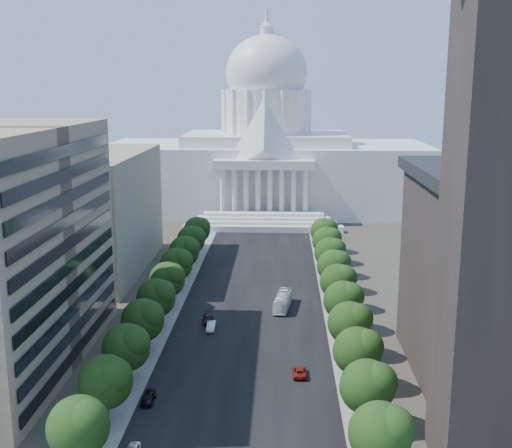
# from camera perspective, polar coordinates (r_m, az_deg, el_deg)

# --- Properties ---
(road_asphalt) EXTENTS (30.00, 260.00, 0.01)m
(road_asphalt) POSITION_cam_1_polar(r_m,az_deg,el_deg) (154.31, -0.04, -5.27)
(road_asphalt) COLOR black
(road_asphalt) RESTS_ON ground
(sidewalk_left) EXTENTS (8.00, 260.00, 0.02)m
(sidewalk_left) POSITION_cam_1_polar(r_m,az_deg,el_deg) (156.24, -7.05, -5.15)
(sidewalk_left) COLOR gray
(sidewalk_left) RESTS_ON ground
(sidewalk_right) EXTENTS (8.00, 260.00, 0.02)m
(sidewalk_right) POSITION_cam_1_polar(r_m,az_deg,el_deg) (154.71, 7.04, -5.32)
(sidewalk_right) COLOR gray
(sidewalk_right) RESTS_ON ground
(capitol) EXTENTS (120.00, 56.00, 73.00)m
(capitol) POSITION_cam_1_polar(r_m,az_deg,el_deg) (243.49, 0.91, 5.97)
(capitol) COLOR white
(capitol) RESTS_ON ground
(office_block_left_far) EXTENTS (38.00, 52.00, 30.00)m
(office_block_left_far) POSITION_cam_1_polar(r_m,az_deg,el_deg) (169.11, -16.37, 1.02)
(office_block_left_far) COLOR gray
(office_block_left_far) RESTS_ON ground
(tree_l_a) EXTENTS (7.79, 7.60, 9.97)m
(tree_l_a) POSITION_cam_1_polar(r_m,az_deg,el_deg) (83.05, -15.33, -16.89)
(tree_l_a) COLOR #33261C
(tree_l_a) RESTS_ON ground
(tree_l_b) EXTENTS (7.79, 7.60, 9.97)m
(tree_l_b) POSITION_cam_1_polar(r_m,az_deg,el_deg) (93.25, -13.07, -13.40)
(tree_l_b) COLOR #33261C
(tree_l_b) RESTS_ON ground
(tree_l_c) EXTENTS (7.79, 7.60, 9.97)m
(tree_l_c) POSITION_cam_1_polar(r_m,az_deg,el_deg) (103.84, -11.31, -10.60)
(tree_l_c) COLOR #33261C
(tree_l_c) RESTS_ON ground
(tree_l_d) EXTENTS (7.79, 7.60, 9.97)m
(tree_l_d) POSITION_cam_1_polar(r_m,az_deg,el_deg) (114.70, -9.90, -8.31)
(tree_l_d) COLOR #33261C
(tree_l_d) RESTS_ON ground
(tree_l_e) EXTENTS (7.79, 7.60, 9.97)m
(tree_l_e) POSITION_cam_1_polar(r_m,az_deg,el_deg) (125.77, -8.75, -6.42)
(tree_l_e) COLOR #33261C
(tree_l_e) RESTS_ON ground
(tree_l_f) EXTENTS (7.79, 7.60, 9.97)m
(tree_l_f) POSITION_cam_1_polar(r_m,az_deg,el_deg) (137.00, -7.79, -4.83)
(tree_l_f) COLOR #33261C
(tree_l_f) RESTS_ON ground
(tree_l_g) EXTENTS (7.79, 7.60, 9.97)m
(tree_l_g) POSITION_cam_1_polar(r_m,az_deg,el_deg) (148.34, -6.99, -3.48)
(tree_l_g) COLOR #33261C
(tree_l_g) RESTS_ON ground
(tree_l_h) EXTENTS (7.79, 7.60, 9.97)m
(tree_l_h) POSITION_cam_1_polar(r_m,az_deg,el_deg) (159.79, -6.30, -2.33)
(tree_l_h) COLOR #33261C
(tree_l_h) RESTS_ON ground
(tree_l_i) EXTENTS (7.79, 7.60, 9.97)m
(tree_l_i) POSITION_cam_1_polar(r_m,az_deg,el_deg) (171.31, -5.70, -1.33)
(tree_l_i) COLOR #33261C
(tree_l_i) RESTS_ON ground
(tree_l_j) EXTENTS (7.79, 7.60, 9.97)m
(tree_l_j) POSITION_cam_1_polar(r_m,az_deg,el_deg) (182.89, -5.18, -0.46)
(tree_l_j) COLOR #33261C
(tree_l_j) RESTS_ON ground
(tree_r_a) EXTENTS (7.79, 7.60, 9.97)m
(tree_r_a) POSITION_cam_1_polar(r_m,az_deg,el_deg) (80.45, 11.25, -17.69)
(tree_r_a) COLOR #33261C
(tree_r_a) RESTS_ON ground
(tree_r_b) EXTENTS (7.79, 7.60, 9.97)m
(tree_r_b) POSITION_cam_1_polar(r_m,az_deg,el_deg) (90.94, 10.09, -13.95)
(tree_r_b) COLOR #33261C
(tree_r_b) RESTS_ON ground
(tree_r_c) EXTENTS (7.79, 7.60, 9.97)m
(tree_r_c) POSITION_cam_1_polar(r_m,az_deg,el_deg) (101.77, 9.19, -11.00)
(tree_r_c) COLOR #33261C
(tree_r_c) RESTS_ON ground
(tree_r_d) EXTENTS (7.79, 7.60, 9.97)m
(tree_r_d) POSITION_cam_1_polar(r_m,az_deg,el_deg) (112.83, 8.48, -8.61)
(tree_r_d) COLOR #33261C
(tree_r_d) RESTS_ON ground
(tree_r_e) EXTENTS (7.79, 7.60, 9.97)m
(tree_r_e) POSITION_cam_1_polar(r_m,az_deg,el_deg) (124.07, 7.91, -6.65)
(tree_r_e) COLOR #33261C
(tree_r_e) RESTS_ON ground
(tree_r_f) EXTENTS (7.79, 7.60, 9.97)m
(tree_r_f) POSITION_cam_1_polar(r_m,az_deg,el_deg) (135.43, 7.44, -5.02)
(tree_r_f) COLOR #33261C
(tree_r_f) RESTS_ON ground
(tree_r_g) EXTENTS (7.79, 7.60, 9.97)m
(tree_r_g) POSITION_cam_1_polar(r_m,az_deg,el_deg) (146.90, 7.04, -3.64)
(tree_r_g) COLOR #33261C
(tree_r_g) RESTS_ON ground
(tree_r_h) EXTENTS (7.79, 7.60, 9.97)m
(tree_r_h) POSITION_cam_1_polar(r_m,az_deg,el_deg) (158.45, 6.70, -2.46)
(tree_r_h) COLOR #33261C
(tree_r_h) RESTS_ON ground
(tree_r_i) EXTENTS (7.79, 7.60, 9.97)m
(tree_r_i) POSITION_cam_1_polar(r_m,az_deg,el_deg) (170.06, 6.40, -1.45)
(tree_r_i) COLOR #33261C
(tree_r_i) RESTS_ON ground
(tree_r_j) EXTENTS (7.79, 7.60, 9.97)m
(tree_r_j) POSITION_cam_1_polar(r_m,az_deg,el_deg) (181.72, 6.15, -0.56)
(tree_r_j) COLOR #33261C
(tree_r_j) RESTS_ON ground
(streetlight_a) EXTENTS (2.61, 0.44, 9.00)m
(streetlight_a) POSITION_cam_1_polar(r_m,az_deg,el_deg) (79.48, 12.62, -18.68)
(streetlight_a) COLOR gray
(streetlight_a) RESTS_ON ground
(streetlight_b) EXTENTS (2.61, 0.44, 9.00)m
(streetlight_b) POSITION_cam_1_polar(r_m,az_deg,el_deg) (101.48, 10.13, -11.49)
(streetlight_b) COLOR gray
(streetlight_b) RESTS_ON ground
(streetlight_c) EXTENTS (2.61, 0.44, 9.00)m
(streetlight_c) POSITION_cam_1_polar(r_m,az_deg,el_deg) (124.61, 8.61, -6.90)
(streetlight_c) COLOR gray
(streetlight_c) RESTS_ON ground
(streetlight_d) EXTENTS (2.61, 0.44, 9.00)m
(streetlight_d) POSITION_cam_1_polar(r_m,az_deg,el_deg) (148.36, 7.60, -3.75)
(streetlight_d) COLOR gray
(streetlight_d) RESTS_ON ground
(streetlight_e) EXTENTS (2.61, 0.44, 9.00)m
(streetlight_e) POSITION_cam_1_polar(r_m,az_deg,el_deg) (172.45, 6.87, -1.48)
(streetlight_e) COLOR gray
(streetlight_e) RESTS_ON ground
(streetlight_f) EXTENTS (2.61, 0.44, 9.00)m
(streetlight_f) POSITION_cam_1_polar(r_m,az_deg,el_deg) (196.78, 6.32, 0.23)
(streetlight_f) COLOR gray
(streetlight_f) RESTS_ON ground
(car_dark_a) EXTENTS (1.79, 4.43, 1.51)m
(car_dark_a) POSITION_cam_1_polar(r_m,az_deg,el_deg) (100.32, -9.56, -14.96)
(car_dark_a) COLOR black
(car_dark_a) RESTS_ON ground
(car_silver) EXTENTS (1.67, 4.67, 1.53)m
(car_silver) POSITION_cam_1_polar(r_m,az_deg,el_deg) (125.76, -3.99, -9.06)
(car_silver) COLOR #B9BBC1
(car_silver) RESTS_ON ground
(car_red) EXTENTS (2.32, 4.90, 1.35)m
(car_red) POSITION_cam_1_polar(r_m,az_deg,el_deg) (107.33, 3.89, -12.97)
(car_red) COLOR maroon
(car_red) RESTS_ON ground
(car_dark_b) EXTENTS (2.77, 5.37, 1.49)m
(car_dark_b) POSITION_cam_1_polar(r_m,az_deg,el_deg) (129.45, -4.26, -8.44)
(car_dark_b) COLOR black
(car_dark_b) RESTS_ON ground
(city_bus) EXTENTS (4.23, 11.72, 3.19)m
(city_bus) POSITION_cam_1_polar(r_m,az_deg,el_deg) (137.10, 2.41, -6.85)
(city_bus) COLOR silver
(city_bus) RESTS_ON ground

